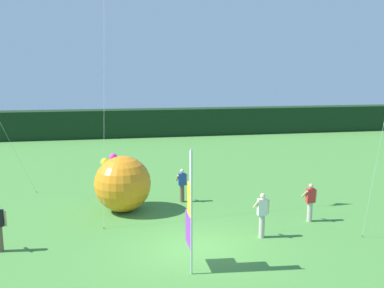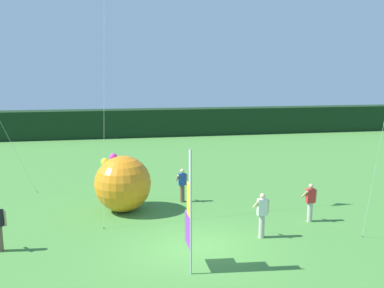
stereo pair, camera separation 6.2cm
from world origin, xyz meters
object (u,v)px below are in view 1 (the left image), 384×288
object	(u,v)px
person_far_left	(262,214)
person_far_right	(182,184)
banner_flag	(190,213)
person_near_banner	(310,201)
inflatable_balloon	(123,184)

from	to	relation	value
person_far_left	person_far_right	xyz separation A→B (m)	(-2.23, 4.94, -0.06)
banner_flag	person_far_left	bearing A→B (deg)	32.80
person_near_banner	person_far_right	bearing A→B (deg)	142.73
person_far_left	person_far_right	size ratio (longest dim) A/B	1.06
person_far_left	inflatable_balloon	distance (m)	6.56
person_near_banner	person_far_left	bearing A→B (deg)	-154.22
person_far_left	person_far_right	bearing A→B (deg)	114.28
person_far_left	inflatable_balloon	size ratio (longest dim) A/B	0.66
person_far_right	inflatable_balloon	size ratio (longest dim) A/B	0.62
person_near_banner	person_far_left	distance (m)	2.90
person_near_banner	person_far_right	world-z (taller)	person_near_banner
person_far_right	inflatable_balloon	distance (m)	3.00
person_far_left	banner_flag	bearing A→B (deg)	-147.20
person_far_left	inflatable_balloon	world-z (taller)	inflatable_balloon
person_near_banner	person_far_left	size ratio (longest dim) A/B	0.94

